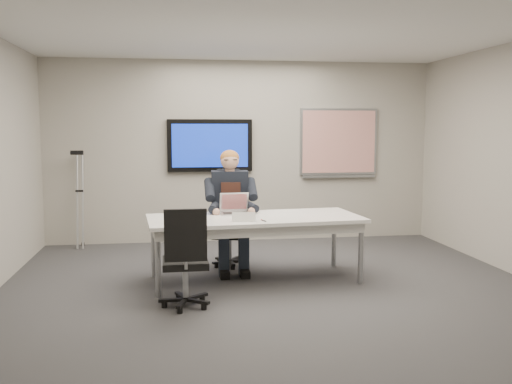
{
  "coord_description": "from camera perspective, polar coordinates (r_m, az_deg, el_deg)",
  "views": [
    {
      "loc": [
        -1.07,
        -5.83,
        1.77
      ],
      "look_at": [
        -0.12,
        0.65,
        1.03
      ],
      "focal_mm": 40.0,
      "sensor_mm": 36.0,
      "label": 1
    }
  ],
  "objects": [
    {
      "name": "laptop",
      "position": [
        6.79,
        -2.12,
        -1.67
      ],
      "size": [
        0.35,
        0.33,
        0.25
      ],
      "rotation": [
        0.0,
        0.0,
        0.02
      ],
      "color": "silver",
      "rests_on": "conference_table"
    },
    {
      "name": "conference_table",
      "position": [
        6.59,
        -0.12,
        -3.22
      ],
      "size": [
        2.51,
        1.21,
        0.75
      ],
      "rotation": [
        0.0,
        0.0,
        0.08
      ],
      "color": "white",
      "rests_on": "ground"
    },
    {
      "name": "wall_back",
      "position": [
        8.91,
        -1.43,
        4.06
      ],
      "size": [
        6.0,
        0.02,
        2.8
      ],
      "primitive_type": "cube",
      "color": "#A8A498",
      "rests_on": "ground"
    },
    {
      "name": "wall_front",
      "position": [
        3.05,
        12.25,
        -0.69
      ],
      "size": [
        6.0,
        0.02,
        2.8
      ],
      "primitive_type": "cube",
      "color": "#A8A498",
      "rests_on": "ground"
    },
    {
      "name": "whiteboard",
      "position": [
        9.19,
        8.27,
        4.88
      ],
      "size": [
        1.25,
        0.08,
        1.1
      ],
      "color": "#93969B",
      "rests_on": "wall_back"
    },
    {
      "name": "name_tent",
      "position": [
        6.25,
        -1.23,
        -2.48
      ],
      "size": [
        0.26,
        0.1,
        0.1
      ],
      "primitive_type": null,
      "rotation": [
        0.0,
        0.0,
        -0.12
      ],
      "color": "white",
      "rests_on": "conference_table"
    },
    {
      "name": "tv_display",
      "position": [
        8.8,
        -4.63,
        4.66
      ],
      "size": [
        1.3,
        0.09,
        0.8
      ],
      "color": "black",
      "rests_on": "wall_back"
    },
    {
      "name": "office_chair_near",
      "position": [
        5.7,
        -7.06,
        -8.41
      ],
      "size": [
        0.49,
        0.49,
        1.01
      ],
      "rotation": [
        0.0,
        0.0,
        3.15
      ],
      "color": "black",
      "rests_on": "ground"
    },
    {
      "name": "seated_person",
      "position": [
        7.08,
        -2.48,
        -3.06
      ],
      "size": [
        0.48,
        0.82,
        1.5
      ],
      "rotation": [
        0.0,
        0.0,
        -0.07
      ],
      "color": "#1E2532",
      "rests_on": "office_chair_far"
    },
    {
      "name": "pen",
      "position": [
        6.27,
        0.76,
        -2.87
      ],
      "size": [
        0.04,
        0.13,
        0.01
      ],
      "primitive_type": "cylinder",
      "rotation": [
        0.0,
        1.57,
        1.84
      ],
      "color": "black",
      "rests_on": "conference_table"
    },
    {
      "name": "floor",
      "position": [
        6.19,
        2.0,
        -10.18
      ],
      "size": [
        6.0,
        6.0,
        0.02
      ],
      "primitive_type": "cube",
      "color": "#373739",
      "rests_on": "ground"
    },
    {
      "name": "office_chair_far",
      "position": [
        7.39,
        -2.6,
        -5.13
      ],
      "size": [
        0.53,
        0.53,
        0.93
      ],
      "rotation": [
        0.0,
        0.0,
        -0.23
      ],
      "color": "black",
      "rests_on": "ground"
    },
    {
      "name": "ceiling",
      "position": [
        6.02,
        2.11,
        16.28
      ],
      "size": [
        6.0,
        6.0,
        0.02
      ],
      "primitive_type": "cube",
      "color": "silver",
      "rests_on": "wall_back"
    },
    {
      "name": "crutch",
      "position": [
        8.79,
        -17.2,
        -0.58
      ],
      "size": [
        0.26,
        0.62,
        1.52
      ],
      "primitive_type": null,
      "rotation": [
        -0.18,
        0.0,
        -0.1
      ],
      "color": "#B2B5BA",
      "rests_on": "ground"
    }
  ]
}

